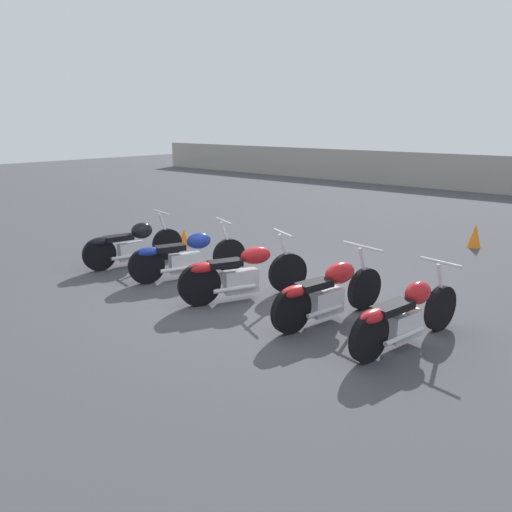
# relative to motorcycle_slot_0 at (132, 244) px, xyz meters

# --- Properties ---
(ground_plane) EXTENTS (60.00, 60.00, 0.00)m
(ground_plane) POSITION_rel_motorcycle_slot_0_xyz_m (2.97, 0.34, -0.42)
(ground_plane) COLOR #424247
(motorcycle_slot_0) EXTENTS (0.76, 2.02, 1.00)m
(motorcycle_slot_0) POSITION_rel_motorcycle_slot_0_xyz_m (0.00, 0.00, 0.00)
(motorcycle_slot_0) COLOR black
(motorcycle_slot_0) RESTS_ON ground_plane
(motorcycle_slot_1) EXTENTS (1.04, 2.08, 1.00)m
(motorcycle_slot_1) POSITION_rel_motorcycle_slot_0_xyz_m (1.44, 0.13, -0.01)
(motorcycle_slot_1) COLOR black
(motorcycle_slot_1) RESTS_ON ground_plane
(motorcycle_slot_2) EXTENTS (1.07, 2.02, 1.03)m
(motorcycle_slot_2) POSITION_rel_motorcycle_slot_0_xyz_m (2.96, -0.05, 0.01)
(motorcycle_slot_2) COLOR black
(motorcycle_slot_2) RESTS_ON ground_plane
(motorcycle_slot_3) EXTENTS (0.77, 2.07, 1.01)m
(motorcycle_slot_3) POSITION_rel_motorcycle_slot_0_xyz_m (4.48, 0.07, 0.01)
(motorcycle_slot_3) COLOR black
(motorcycle_slot_3) RESTS_ON ground_plane
(motorcycle_slot_4) EXTENTS (0.68, 2.09, 0.99)m
(motorcycle_slot_4) POSITION_rel_motorcycle_slot_0_xyz_m (5.64, 0.01, -0.01)
(motorcycle_slot_4) COLOR black
(motorcycle_slot_4) RESTS_ON ground_plane
(traffic_cone_near) EXTENTS (0.29, 0.29, 0.39)m
(traffic_cone_near) POSITION_rel_motorcycle_slot_0_xyz_m (-0.43, 1.70, -0.23)
(traffic_cone_near) COLOR orange
(traffic_cone_near) RESTS_ON ground_plane
(traffic_cone_far) EXTENTS (0.29, 0.29, 0.53)m
(traffic_cone_far) POSITION_rel_motorcycle_slot_0_xyz_m (4.60, 5.89, -0.16)
(traffic_cone_far) COLOR orange
(traffic_cone_far) RESTS_ON ground_plane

